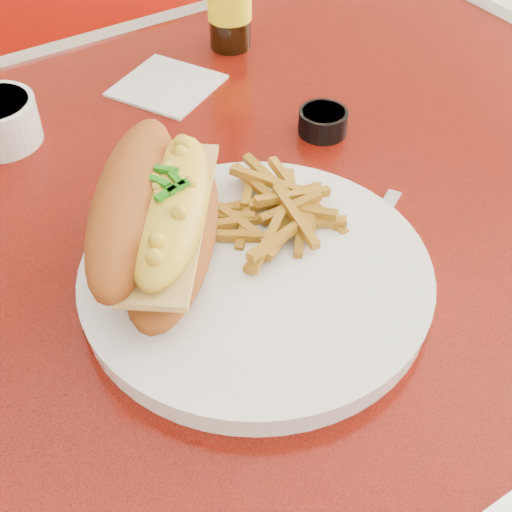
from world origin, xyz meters
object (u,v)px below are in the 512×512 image
diner_table (198,320)px  booth_bench_far (22,177)px  mac_hoagie (158,214)px  sauce_cup_right (323,121)px  fork (166,236)px  knife (365,245)px  dinner_plate (256,278)px

diner_table → booth_bench_far: size_ratio=1.03×
mac_hoagie → sauce_cup_right: size_ratio=3.72×
fork → knife: 0.19m
booth_bench_far → knife: booth_bench_far is taller
diner_table → dinner_plate: (0.00, -0.12, 0.17)m
sauce_cup_right → knife: sauce_cup_right is taller
knife → diner_table: bearing=102.2°
diner_table → dinner_plate: bearing=-88.7°
diner_table → fork: 0.19m
sauce_cup_right → knife: bearing=-114.6°
dinner_plate → knife: dinner_plate is taller
booth_bench_far → mac_hoagie: booth_bench_far is taller
dinner_plate → sauce_cup_right: size_ratio=4.80×
fork → dinner_plate: bearing=-177.3°
diner_table → mac_hoagie: 0.24m
diner_table → fork: size_ratio=8.56×
booth_bench_far → mac_hoagie: size_ratio=4.73×
diner_table → booth_bench_far: (0.00, 0.81, -0.32)m
booth_bench_far → sauce_cup_right: booth_bench_far is taller
mac_hoagie → knife: size_ratio=1.34×
mac_hoagie → dinner_plate: bearing=-102.3°
diner_table → fork: (-0.04, -0.04, 0.18)m
diner_table → mac_hoagie: mac_hoagie is taller
booth_bench_far → knife: (0.12, -0.94, 0.49)m
fork → sauce_cup_right: (0.24, 0.08, -0.01)m
sauce_cup_right → mac_hoagie: bearing=-159.1°
dinner_plate → sauce_cup_right: 0.26m
booth_bench_far → dinner_plate: size_ratio=3.66×
diner_table → sauce_cup_right: (0.20, 0.05, 0.18)m
booth_bench_far → fork: 0.99m
diner_table → knife: (0.12, -0.13, 0.16)m
diner_table → knife: bearing=-47.9°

